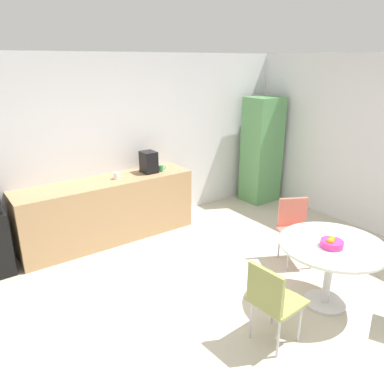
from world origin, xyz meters
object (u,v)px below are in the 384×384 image
(fruit_bowl, at_px, (331,243))
(mug_white, at_px, (116,176))
(locker_cabinet, at_px, (262,150))
(coffee_maker, at_px, (149,162))
(chair_olive, at_px, (271,296))
(round_table, at_px, (331,255))
(chair_coral, at_px, (295,223))
(mug_green, at_px, (161,168))

(fruit_bowl, distance_m, mug_white, 3.00)
(locker_cabinet, relative_size, coffee_maker, 5.90)
(chair_olive, distance_m, coffee_maker, 2.94)
(locker_cabinet, bearing_deg, fruit_bowl, -123.30)
(round_table, distance_m, coffee_maker, 2.90)
(locker_cabinet, height_order, mug_white, locker_cabinet)
(chair_coral, distance_m, mug_white, 2.52)
(mug_white, height_order, coffee_maker, coffee_maker)
(locker_cabinet, distance_m, mug_white, 2.81)
(chair_coral, distance_m, mug_green, 2.12)
(round_table, bearing_deg, coffee_maker, 101.34)
(chair_coral, distance_m, fruit_bowl, 1.06)
(chair_olive, height_order, coffee_maker, coffee_maker)
(chair_coral, bearing_deg, chair_olive, -147.15)
(fruit_bowl, distance_m, coffee_maker, 2.89)
(locker_cabinet, xyz_separation_m, coffee_maker, (-2.28, 0.10, 0.12))
(fruit_bowl, height_order, mug_white, mug_white)
(chair_coral, height_order, fruit_bowl, fruit_bowl)
(chair_coral, xyz_separation_m, mug_white, (-1.55, 1.94, 0.43))
(round_table, distance_m, mug_green, 2.79)
(chair_olive, relative_size, mug_green, 6.43)
(fruit_bowl, xyz_separation_m, mug_green, (-0.31, 2.78, 0.18))
(chair_olive, relative_size, mug_white, 6.43)
(locker_cabinet, distance_m, chair_olive, 3.87)
(chair_olive, xyz_separation_m, coffee_maker, (0.39, 2.87, 0.54))
(chair_olive, distance_m, mug_green, 2.90)
(chair_coral, bearing_deg, round_table, -118.18)
(round_table, bearing_deg, mug_green, 98.08)
(chair_olive, distance_m, chair_coral, 1.68)
(chair_olive, height_order, mug_green, mug_green)
(mug_white, bearing_deg, chair_coral, -51.47)
(round_table, height_order, coffee_maker, coffee_maker)
(locker_cabinet, relative_size, mug_white, 14.63)
(coffee_maker, bearing_deg, chair_olive, -97.82)
(chair_coral, relative_size, fruit_bowl, 3.65)
(chair_coral, relative_size, coffee_maker, 2.59)
(round_table, relative_size, chair_coral, 1.30)
(chair_olive, xyz_separation_m, fruit_bowl, (0.87, 0.03, 0.25))
(locker_cabinet, bearing_deg, coffee_maker, 177.49)
(chair_olive, bearing_deg, locker_cabinet, 46.00)
(locker_cabinet, bearing_deg, chair_coral, -124.22)
(chair_coral, height_order, mug_green, mug_green)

